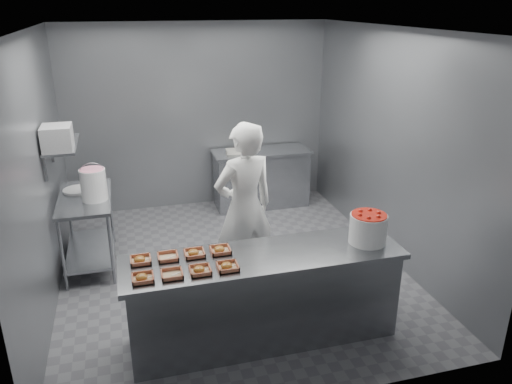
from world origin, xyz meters
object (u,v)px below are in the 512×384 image
Objects in this scene: back_counter at (261,178)px; tray_1 at (172,274)px; glaze_bucket at (93,184)px; service_counter at (264,297)px; worker at (244,208)px; tray_3 at (227,266)px; tray_6 at (194,253)px; strawberry_tub at (368,227)px; tray_4 at (140,260)px; tray_2 at (200,270)px; appliance at (57,138)px; tray_0 at (142,278)px; prep_table at (87,220)px; tray_5 at (168,257)px; tray_7 at (220,250)px.

back_counter is 8.01× the size of tray_1.
service_counter is at bearing -50.06° from glaze_bucket.
tray_3 is at bearing 54.86° from worker.
strawberry_tub is (1.64, -0.18, 0.13)m from tray_6.
strawberry_tub reaches higher than back_counter.
tray_4 is at bearing -122.84° from back_counter.
tray_2 is 1.32m from worker.
strawberry_tub is 1.01× the size of appliance.
strawberry_tub reaches higher than tray_6.
glaze_bucket is at bearing 118.62° from tray_6.
tray_4 is at bearing 90.00° from tray_0.
worker reaches higher than appliance.
back_counter is 8.01× the size of tray_4.
tray_6 is at bearing 173.87° from strawberry_tub.
tray_6 reaches higher than prep_table.
tray_0 reaches higher than service_counter.
tray_2 is 0.24m from tray_3.
back_counter is at bearing 66.02° from tray_2.
tray_5 reaches higher than service_counter.
tray_5 is 1.00× the size of tray_6.
tray_2 is (0.48, 0.00, 0.00)m from tray_0.
glaze_bucket is at bearing 111.94° from tray_5.
service_counter and back_counter have the same top height.
tray_2 is at bearing -127.28° from tray_7.
glaze_bucket is at bearing 124.62° from tray_7.
appliance is at bearing 128.11° from tray_3.
tray_3 is at bearing -157.24° from service_counter.
tray_7 is at bearing -0.00° from tray_5.
tray_4 reaches higher than back_counter.
tray_4 is 1.00× the size of tray_6.
worker is (1.71, -0.98, 0.37)m from prep_table.
strawberry_tub is at bearing 3.76° from tray_0.
tray_1 is at bearing 0.00° from tray_0.
appliance is (-1.44, 1.84, 0.77)m from tray_3.
tray_5 is 1.80m from glaze_bucket.
strawberry_tub reaches higher than prep_table.
worker is at bearing -110.23° from back_counter.
tray_4 reaches higher than tray_5.
tray_6 is 1.90m from glaze_bucket.
service_counter is 0.98m from tray_1.
worker is 5.42× the size of strawberry_tub.
tray_6 is at bearing 0.00° from tray_4.
glaze_bucket is (-0.67, 1.66, 0.18)m from tray_5.
appliance is (-1.20, 1.53, 0.77)m from tray_6.
tray_0 is at bearing 30.32° from worker.
service_counter is 0.79m from tray_2.
tray_0 is 1.00× the size of tray_6.
service_counter is at bearing -49.76° from prep_table.
tray_2 reaches higher than tray_1.
service_counter is at bearing -8.19° from tray_4.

